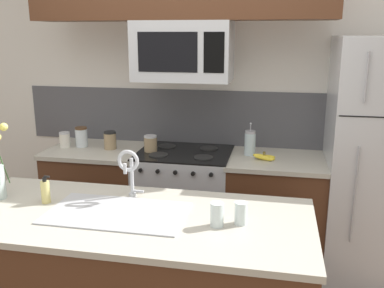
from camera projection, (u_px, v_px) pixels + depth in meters
rear_partition at (227, 100)px, 3.71m from camera, size 5.20×0.10×2.60m
splash_band at (192, 117)px, 3.75m from camera, size 3.05×0.01×0.48m
back_counter_left at (100, 198)px, 3.77m from camera, size 0.80×0.65×0.91m
back_counter_right at (275, 212)px, 3.48m from camera, size 0.77×0.65×0.91m
stove_range at (185, 204)px, 3.62m from camera, size 0.76×0.64×0.93m
microwave at (183, 51)px, 3.28m from camera, size 0.74×0.40×0.45m
refrigerator at (383, 162)px, 3.23m from camera, size 0.82×0.74×1.85m
storage_jar_tall at (65, 140)px, 3.68m from camera, size 0.09×0.09×0.13m
storage_jar_medium at (81, 137)px, 3.70m from camera, size 0.10×0.10×0.17m
storage_jar_short at (110, 140)px, 3.63m from camera, size 0.10×0.10×0.15m
storage_jar_squat at (151, 144)px, 3.51m from camera, size 0.11×0.11×0.14m
banana_bunch at (264, 157)px, 3.32m from camera, size 0.19×0.12×0.08m
french_press at (250, 143)px, 3.44m from camera, size 0.09×0.09×0.27m
island_counter at (132, 288)px, 2.44m from camera, size 1.99×0.86×0.91m
kitchen_sink at (118, 225)px, 2.36m from camera, size 0.76×0.44×0.16m
sink_faucet at (129, 167)px, 2.50m from camera, size 0.14×0.14×0.31m
dish_soap_bottle at (46, 191)px, 2.47m from camera, size 0.06×0.05×0.16m
drinking_glass at (217, 215)px, 2.17m from camera, size 0.07×0.07×0.13m
spare_glass at (241, 213)px, 2.20m from camera, size 0.07×0.07×0.12m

